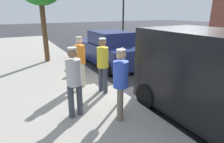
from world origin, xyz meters
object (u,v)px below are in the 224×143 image
Objects in this scene: pedestrian_in_yellow at (103,62)px; parked_sedan_behind at (109,49)px; pedestrian_in_orange at (80,59)px; traffic_light_corner at (131,1)px; pedestrian_in_blue at (121,81)px; parking_meter_near at (122,65)px; fire_hydrant at (80,61)px; pedestrian_in_gray at (74,78)px.

parked_sedan_behind is at bearing -120.21° from pedestrian_in_yellow.
traffic_light_corner reaches higher than pedestrian_in_orange.
pedestrian_in_blue is at bearing 93.03° from pedestrian_in_orange.
parking_meter_near is at bearing 55.52° from traffic_light_corner.
fire_hydrant is (0.10, -3.20, -0.61)m from parking_meter_near.
parked_sedan_behind reaches higher than fire_hydrant.
parked_sedan_behind is at bearing -133.60° from pedestrian_in_orange.
pedestrian_in_yellow reaches higher than pedestrian_in_orange.
pedestrian_in_orange is at bearing 46.40° from parked_sedan_behind.
fire_hydrant is at bearing 25.21° from parked_sedan_behind.
parked_sedan_behind is at bearing -112.88° from parking_meter_near.
pedestrian_in_gray reaches higher than parked_sedan_behind.
pedestrian_in_orange is at bearing 49.47° from traffic_light_corner.
parked_sedan_behind is (-1.91, -3.28, -0.36)m from pedestrian_in_yellow.
fire_hydrant is at bearing -92.38° from pedestrian_in_yellow.
parking_meter_near is at bearing 111.47° from pedestrian_in_orange.
traffic_light_corner is at bearing -133.60° from fire_hydrant.
parking_meter_near is 1.77× the size of fire_hydrant.
pedestrian_in_blue is at bearing 84.23° from fire_hydrant.
traffic_light_corner is at bearing -128.34° from pedestrian_in_gray.
parking_meter_near is 4.42m from parked_sedan_behind.
fire_hydrant is (1.81, 0.85, -0.18)m from parked_sedan_behind.
pedestrian_in_orange reaches higher than fire_hydrant.
parking_meter_near is at bearing -122.81° from pedestrian_in_blue.
pedestrian_in_blue reaches higher than fire_hydrant.
pedestrian_in_blue is 0.99× the size of pedestrian_in_gray.
pedestrian_in_orange is 13.71m from traffic_light_corner.
parking_meter_near is at bearing 104.63° from pedestrian_in_yellow.
pedestrian_in_blue is (0.50, 0.78, -0.09)m from parking_meter_near.
pedestrian_in_blue reaches higher than parked_sedan_behind.
pedestrian_in_blue is 1.58m from pedestrian_in_yellow.
pedestrian_in_yellow is 3.82m from parked_sedan_behind.
pedestrian_in_orange is 0.32× the size of traffic_light_corner.
traffic_light_corner reaches higher than pedestrian_in_gray.
parked_sedan_behind is (-2.21, -4.83, -0.34)m from pedestrian_in_blue.
parked_sedan_behind is 10.48m from traffic_light_corner.
traffic_light_corner is (-8.34, -11.08, 2.41)m from pedestrian_in_yellow.
parking_meter_near is 0.91× the size of pedestrian_in_gray.
pedestrian_in_yellow is (0.20, -0.77, -0.07)m from parking_meter_near.
pedestrian_in_yellow is 1.02× the size of pedestrian_in_orange.
parking_meter_near is 1.40m from pedestrian_in_gray.
parking_meter_near is at bearing 91.79° from fire_hydrant.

